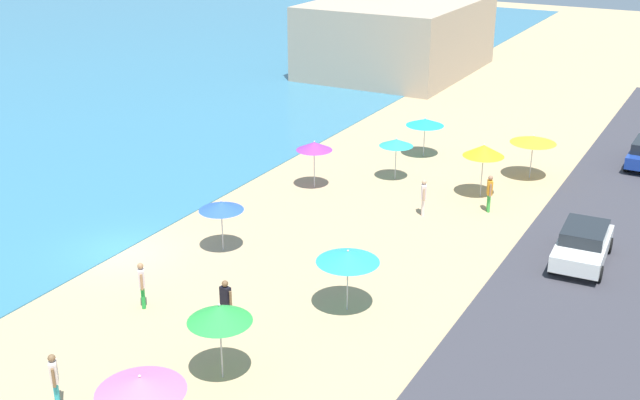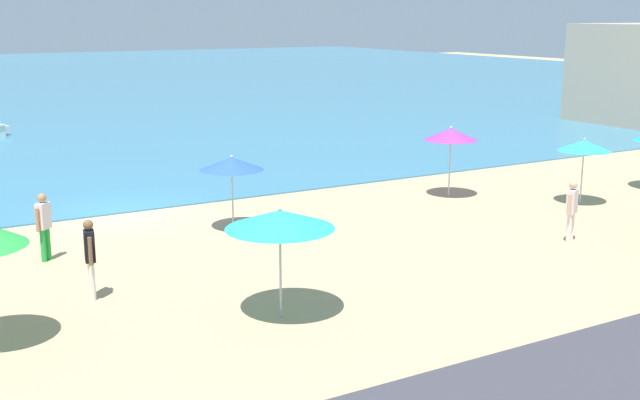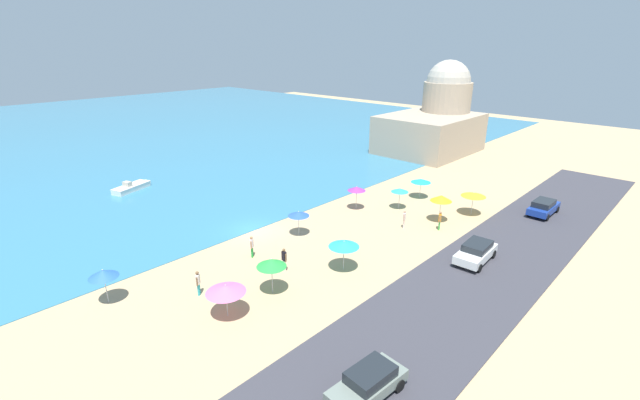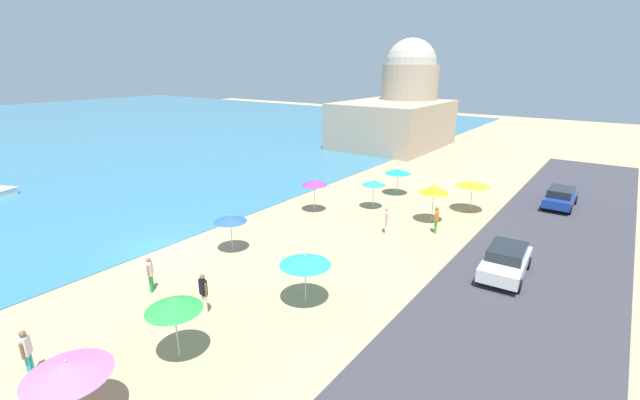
% 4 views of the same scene
% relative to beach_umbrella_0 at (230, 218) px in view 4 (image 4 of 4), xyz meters
% --- Properties ---
extents(ground_plane, '(160.00, 160.00, 0.00)m').
position_rel_beach_umbrella_0_xyz_m(ground_plane, '(-2.21, 3.53, -1.96)').
color(ground_plane, tan).
extents(coastal_road, '(80.00, 8.00, 0.06)m').
position_rel_beach_umbrella_0_xyz_m(coastal_road, '(-2.21, -14.47, -1.93)').
color(coastal_road, '#39383F').
rests_on(coastal_road, ground_plane).
extents(beach_umbrella_0, '(1.84, 1.84, 2.21)m').
position_rel_beach_umbrella_0_xyz_m(beach_umbrella_0, '(0.00, 0.00, 0.00)').
color(beach_umbrella_0, '#B2B2B7').
rests_on(beach_umbrella_0, ground_plane).
extents(beach_umbrella_1, '(2.32, 2.32, 2.31)m').
position_rel_beach_umbrella_0_xyz_m(beach_umbrella_1, '(14.73, -8.75, 0.10)').
color(beach_umbrella_1, '#B2B2B7').
rests_on(beach_umbrella_1, ground_plane).
extents(beach_umbrella_2, '(1.79, 1.79, 2.44)m').
position_rel_beach_umbrella_0_xyz_m(beach_umbrella_2, '(8.16, 0.25, 0.21)').
color(beach_umbrella_2, '#B2B2B7').
rests_on(beach_umbrella_2, ground_plane).
extents(beach_umbrella_3, '(2.09, 2.09, 2.19)m').
position_rel_beach_umbrella_0_xyz_m(beach_umbrella_3, '(15.45, -2.62, -0.03)').
color(beach_umbrella_3, '#B2B2B7').
rests_on(beach_umbrella_3, ground_plane).
extents(beach_umbrella_4, '(2.42, 2.42, 2.20)m').
position_rel_beach_umbrella_0_xyz_m(beach_umbrella_4, '(-11.11, -5.32, -0.05)').
color(beach_umbrella_4, '#B2B2B7').
rests_on(beach_umbrella_4, ground_plane).
extents(beach_umbrella_5, '(2.24, 2.24, 2.34)m').
position_rel_beach_umbrella_0_xyz_m(beach_umbrella_5, '(-1.96, -6.74, 0.12)').
color(beach_umbrella_5, '#B2B2B7').
rests_on(beach_umbrella_5, ground_plane).
extents(beach_umbrella_6, '(1.73, 1.73, 2.20)m').
position_rel_beach_umbrella_0_xyz_m(beach_umbrella_6, '(11.23, -2.76, -0.00)').
color(beach_umbrella_6, '#B2B2B7').
rests_on(beach_umbrella_6, ground_plane).
extents(beach_umbrella_8, '(1.96, 1.96, 2.67)m').
position_rel_beach_umbrella_0_xyz_m(beach_umbrella_8, '(11.00, -7.36, 0.36)').
color(beach_umbrella_8, '#B2B2B7').
rests_on(beach_umbrella_8, ground_plane).
extents(beach_umbrella_9, '(1.98, 1.98, 2.56)m').
position_rel_beach_umbrella_0_xyz_m(beach_umbrella_9, '(-7.53, -5.31, 0.27)').
color(beach_umbrella_9, '#B2B2B7').
rests_on(beach_umbrella_9, ground_plane).
extents(bather_0, '(0.52, 0.35, 1.71)m').
position_rel_beach_umbrella_0_xyz_m(bather_0, '(7.46, -5.80, -0.99)').
color(bather_0, '#F8DACF').
rests_on(bather_0, ground_plane).
extents(bather_1, '(0.52, 0.35, 1.76)m').
position_rel_beach_umbrella_0_xyz_m(bather_1, '(9.32, -8.28, -0.97)').
color(bather_1, green).
rests_on(bather_1, ground_plane).
extents(bather_2, '(0.43, 0.43, 1.75)m').
position_rel_beach_umbrella_0_xyz_m(bather_2, '(-11.04, -1.99, -0.98)').
color(bather_2, teal).
rests_on(bather_2, ground_plane).
extents(bather_3, '(0.29, 0.56, 1.80)m').
position_rel_beach_umbrella_0_xyz_m(bather_3, '(-5.05, -3.73, -0.94)').
color(bather_3, silver).
rests_on(bather_3, ground_plane).
extents(bather_4, '(0.45, 0.41, 1.75)m').
position_rel_beach_umbrella_0_xyz_m(bather_4, '(-5.32, -0.31, -0.97)').
color(bather_4, green).
rests_on(bather_4, ground_plane).
extents(parked_car_0, '(4.22, 1.94, 1.47)m').
position_rel_beach_umbrella_0_xyz_m(parked_car_0, '(19.36, -13.80, -1.12)').
color(parked_car_0, navy).
rests_on(parked_car_0, coastal_road).
extents(parked_car_1, '(4.30, 2.16, 1.46)m').
position_rel_beach_umbrella_0_xyz_m(parked_car_1, '(5.89, -13.20, -1.12)').
color(parked_car_1, silver).
rests_on(parked_car_1, coastal_road).
extents(harbor_fortress, '(15.44, 11.33, 13.29)m').
position_rel_beach_umbrella_0_xyz_m(harbor_fortress, '(36.49, 7.44, 2.67)').
color(harbor_fortress, tan).
rests_on(harbor_fortress, ground_plane).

